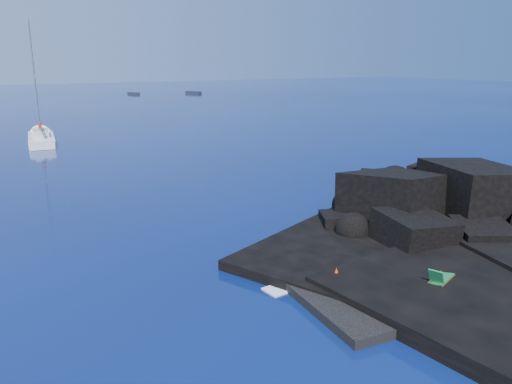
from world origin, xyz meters
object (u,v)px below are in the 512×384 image
deck_chair (442,274)px  sunbather (398,271)px  marker_cone (336,273)px  distant_boat_a (134,94)px  distant_boat_b (193,94)px  sailboat (42,143)px

deck_chair → sunbather: (-0.64, 1.60, -0.34)m
sunbather → marker_cone: marker_cone is taller
distant_boat_a → distant_boat_b: bearing=-33.2°
deck_chair → distant_boat_b: (41.38, 117.06, -0.85)m
sunbather → marker_cone: 2.59m
sunbather → distant_boat_a: size_ratio=0.40×
sailboat → sunbather: (6.95, -45.19, 0.51)m
distant_boat_a → distant_boat_b: (15.08, -5.34, 0.00)m
distant_boat_b → distant_boat_a: bearing=138.3°
sailboat → distant_boat_a: size_ratio=3.00×
sailboat → deck_chair: bearing=-73.9°
deck_chair → distant_boat_b: size_ratio=0.30×
marker_cone → distant_boat_a: marker_cone is taller
sunbather → sailboat: bearing=74.0°
sunbather → distant_boat_b: bearing=45.2°
sailboat → distant_boat_b: sailboat is taller
deck_chair → distant_boat_b: bearing=50.8°
marker_cone → distant_boat_a: (29.35, 119.86, -0.60)m
sailboat → distant_boat_a: sailboat is taller
sunbather → distant_boat_b: 122.87m
marker_cone → distant_boat_a: 123.40m
sailboat → distant_boat_b: size_ratio=2.64×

